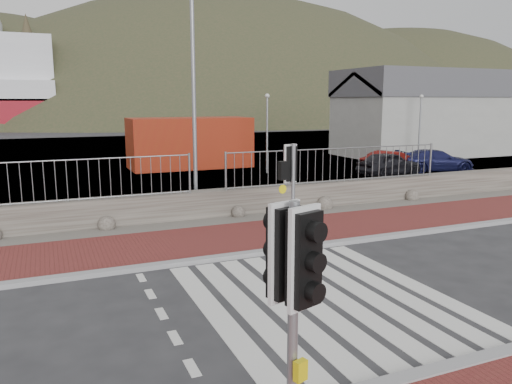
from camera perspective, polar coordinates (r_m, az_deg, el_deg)
name	(u,v)px	position (r m, az deg, el deg)	size (l,w,h in m)	color
ground	(321,298)	(9.91, 7.48, -11.96)	(220.00, 220.00, 0.00)	#28282B
sidewalk_far	(238,238)	(13.75, -2.07, -5.29)	(40.00, 3.00, 0.08)	maroon
kerb_near	(432,373)	(7.72, 19.46, -18.91)	(40.00, 0.25, 0.12)	gray
kerb_far	(260,253)	(12.41, 0.43, -6.97)	(40.00, 0.25, 0.12)	gray
zebra_crossing	(321,298)	(9.91, 7.49, -11.93)	(4.62, 5.60, 0.01)	silver
gravel_strip	(215,222)	(15.58, -4.70, -3.48)	(40.00, 1.50, 0.06)	#59544C
stone_wall	(207,204)	(16.23, -5.62, -1.41)	(40.00, 0.60, 0.90)	#4C453E
railing	(208,163)	(15.86, -5.54, 3.34)	(18.07, 0.07, 1.22)	gray
quay	(119,155)	(36.28, -15.44, 4.07)	(120.00, 40.00, 0.50)	#4C4C4F
water	(82,129)	(71.03, -19.29, 6.78)	(220.00, 50.00, 0.05)	#3F4C54
harbor_building	(426,113)	(37.18, 18.89, 8.57)	(12.20, 6.20, 5.80)	#9E9E99
hills_backdrop	(117,242)	(100.11, -15.63, -5.54)	(254.00, 90.00, 100.00)	#2D3520
traffic_signal_near	(293,277)	(5.08, 4.30, -9.72)	(0.45, 0.35, 2.79)	gray
traffic_signal_far	(292,172)	(12.86, 4.15, 2.24)	(0.66, 0.30, 2.68)	gray
streetlight	(197,84)	(16.65, -6.71, 12.14)	(1.62, 0.25, 7.61)	gray
shipping_container	(190,143)	(28.67, -7.56, 5.60)	(6.75, 2.81, 2.81)	maroon
car_a	(389,164)	(26.25, 14.94, 3.15)	(1.43, 3.56, 1.21)	black
car_b	(392,162)	(27.26, 15.28, 3.34)	(1.24, 3.55, 1.17)	#5A0F0C
car_c	(435,161)	(28.52, 19.82, 3.41)	(1.66, 4.08, 1.18)	#151844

